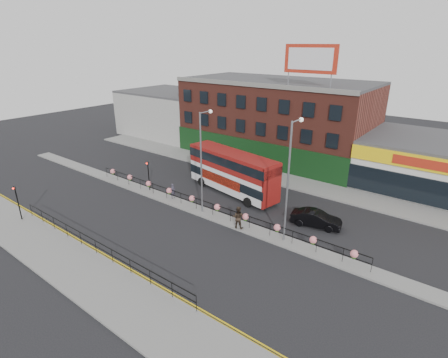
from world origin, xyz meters
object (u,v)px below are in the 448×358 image
Objects in this scene: car at (316,219)px; pedestrian_a at (173,191)px; pedestrian_b at (238,217)px; lamp_column_west at (203,154)px; lamp_column_east at (290,172)px; double_decker_bus at (232,168)px.

pedestrian_a is at bearing 92.01° from car.
pedestrian_b is 6.36m from lamp_column_west.
lamp_column_west is 8.49m from lamp_column_east.
pedestrian_b is 6.28m from lamp_column_east.
pedestrian_a reaches higher than car.
pedestrian_a is 6.38m from lamp_column_west.
car is 2.27× the size of pedestrian_b.
double_decker_bus is at bearing 69.32° from car.
lamp_column_east is at bearing 153.08° from car.
pedestrian_b is 0.21× the size of lamp_column_east.
double_decker_bus is 1.17× the size of lamp_column_east.
lamp_column_west reaches higher than car.
double_decker_bus is at bearing 95.80° from lamp_column_west.
pedestrian_a is 0.17× the size of lamp_column_west.
car is 6.79m from pedestrian_b.
pedestrian_a is 0.78× the size of pedestrian_b.
car is at bearing 21.81° from lamp_column_west.
pedestrian_b is at bearing -95.20° from pedestrian_a.
pedestrian_b is at bearing 119.54° from car.
double_decker_bus is at bearing 150.26° from lamp_column_east.
pedestrian_b is (8.70, -0.99, 0.21)m from pedestrian_a.
car is 2.89× the size of pedestrian_a.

